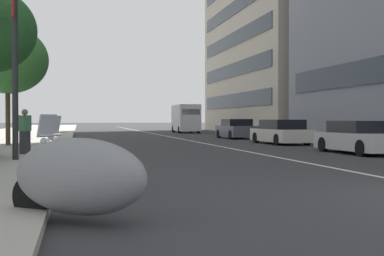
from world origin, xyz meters
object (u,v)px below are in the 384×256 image
(delivery_van_ahead, at_px, (186,118))
(street_tree_mid_sidewalk, at_px, (8,60))
(car_approaching_light, at_px, (359,138))
(car_lead_in_lane, at_px, (236,129))
(motorcycle_mid_row, at_px, (78,177))
(motorcycle_far_end_row, at_px, (77,159))
(motorcycle_under_tarp, at_px, (74,170))
(pedestrian_on_plaza, at_px, (25,131))
(car_following_behind, at_px, (281,132))

(delivery_van_ahead, distance_m, street_tree_mid_sidewalk, 29.32)
(car_approaching_light, distance_m, car_lead_in_lane, 16.46)
(motorcycle_mid_row, bearing_deg, motorcycle_far_end_row, -52.43)
(motorcycle_under_tarp, distance_m, delivery_van_ahead, 42.78)
(motorcycle_far_end_row, relative_size, car_lead_in_lane, 0.43)
(street_tree_mid_sidewalk, bearing_deg, motorcycle_mid_row, -170.10)
(pedestrian_on_plaza, bearing_deg, car_following_behind, -115.50)
(motorcycle_far_end_row, height_order, car_approaching_light, motorcycle_far_end_row)
(motorcycle_mid_row, xyz_separation_m, pedestrian_on_plaza, (12.11, 1.85, 0.33))
(motorcycle_far_end_row, relative_size, car_following_behind, 0.39)
(motorcycle_mid_row, relative_size, street_tree_mid_sidewalk, 0.37)
(car_following_behind, relative_size, pedestrian_on_plaza, 2.91)
(motorcycle_under_tarp, relative_size, pedestrian_on_plaza, 1.07)
(motorcycle_mid_row, height_order, motorcycle_under_tarp, motorcycle_under_tarp)
(car_approaching_light, relative_size, pedestrian_on_plaza, 2.81)
(car_following_behind, distance_m, street_tree_mid_sidewalk, 14.68)
(car_lead_in_lane, distance_m, street_tree_mid_sidewalk, 17.48)
(motorcycle_mid_row, relative_size, delivery_van_ahead, 0.38)
(motorcycle_mid_row, xyz_separation_m, car_lead_in_lane, (28.08, -10.99, 0.04))
(car_lead_in_lane, bearing_deg, pedestrian_on_plaza, 139.31)
(car_approaching_light, xyz_separation_m, street_tree_mid_sidewalk, (6.94, 14.18, 3.54))
(motorcycle_far_end_row, bearing_deg, car_approaching_light, -113.12)
(motorcycle_mid_row, bearing_deg, pedestrian_on_plaza, -44.12)
(motorcycle_under_tarp, height_order, car_following_behind, motorcycle_under_tarp)
(motorcycle_under_tarp, xyz_separation_m, pedestrian_on_plaza, (9.28, 1.77, 0.51))
(motorcycle_mid_row, distance_m, delivery_van_ahead, 45.50)
(street_tree_mid_sidewalk, relative_size, pedestrian_on_plaza, 3.55)
(motorcycle_under_tarp, relative_size, motorcycle_far_end_row, 0.94)
(delivery_van_ahead, bearing_deg, car_lead_in_lane, -177.69)
(car_approaching_light, height_order, pedestrian_on_plaza, pedestrian_on_plaza)
(motorcycle_mid_row, xyz_separation_m, motorcycle_under_tarp, (2.83, 0.08, -0.18))
(motorcycle_far_end_row, relative_size, pedestrian_on_plaza, 1.14)
(motorcycle_mid_row, height_order, car_following_behind, car_following_behind)
(car_lead_in_lane, distance_m, delivery_van_ahead, 16.17)
(motorcycle_under_tarp, relative_size, car_following_behind, 0.37)
(motorcycle_far_end_row, height_order, delivery_van_ahead, delivery_van_ahead)
(delivery_van_ahead, relative_size, street_tree_mid_sidewalk, 0.99)
(motorcycle_far_end_row, xyz_separation_m, car_following_behind, (14.25, -11.00, 0.22))
(car_following_behind, bearing_deg, car_approaching_light, 177.68)
(motorcycle_far_end_row, distance_m, car_approaching_light, 12.57)
(motorcycle_mid_row, xyz_separation_m, motorcycle_far_end_row, (5.50, 0.03, -0.18))
(car_lead_in_lane, xyz_separation_m, pedestrian_on_plaza, (-15.97, 12.84, 0.29))
(car_following_behind, relative_size, delivery_van_ahead, 0.83)
(street_tree_mid_sidewalk, height_order, pedestrian_on_plaza, street_tree_mid_sidewalk)
(motorcycle_far_end_row, xyz_separation_m, car_approaching_light, (6.11, -10.98, 0.19))
(motorcycle_under_tarp, relative_size, delivery_van_ahead, 0.31)
(motorcycle_under_tarp, height_order, delivery_van_ahead, delivery_van_ahead)
(motorcycle_mid_row, relative_size, motorcycle_under_tarp, 1.23)
(motorcycle_far_end_row, xyz_separation_m, pedestrian_on_plaza, (6.61, 1.81, 0.51))
(pedestrian_on_plaza, bearing_deg, motorcycle_mid_row, 132.34)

